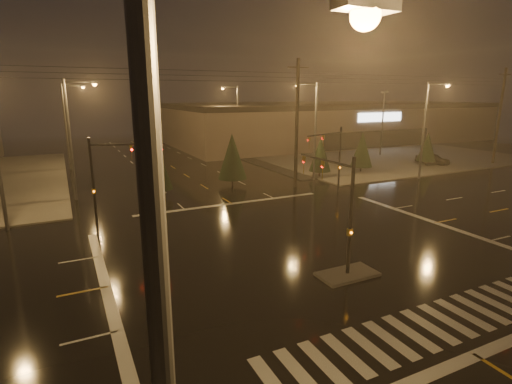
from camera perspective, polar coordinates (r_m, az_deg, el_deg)
ground at (r=23.84m, az=6.84°, el=-8.02°), size 140.00×140.00×0.00m
sidewalk_ne at (r=64.87m, az=14.89°, el=5.58°), size 36.00×36.00×0.12m
median_island at (r=20.86m, az=12.91°, el=-11.37°), size 3.00×1.60×0.15m
crosswalk at (r=17.79m, az=23.46°, el=-17.17°), size 15.00×2.60×0.01m
stop_bar_near at (r=16.80m, az=28.90°, el=-19.76°), size 16.00×0.50×0.01m
stop_bar_far at (r=33.11m, az=-3.50°, el=-1.67°), size 16.00×0.50×0.01m
parking_lot at (r=66.82m, az=19.28°, el=5.48°), size 50.00×24.00×0.08m
retail_building at (r=80.06m, az=10.27°, el=10.02°), size 60.20×28.30×7.20m
signal_mast_median at (r=20.30m, az=11.83°, el=-0.96°), size 0.25×4.59×6.00m
signal_mast_ne at (r=36.27m, az=11.01°, el=5.58°), size 4.84×1.86×6.00m
signal_mast_nw at (r=29.20m, az=-20.42°, el=3.01°), size 4.84×1.86×6.00m
streetlight_1 at (r=36.64m, az=-24.65°, el=7.83°), size 2.77×0.32×10.00m
streetlight_2 at (r=52.60m, az=-25.28°, el=9.22°), size 2.77×0.32×10.00m
streetlight_3 at (r=41.78m, az=8.14°, el=9.52°), size 2.77×0.32×10.00m
streetlight_4 at (r=59.38m, az=-2.90°, el=10.87°), size 2.77×0.32×10.00m
streetlight_6 at (r=45.37m, az=23.21°, el=8.89°), size 0.32×2.77×10.00m
utility_pole_1 at (r=38.35m, az=5.85°, el=9.71°), size 2.20×0.32×12.00m
utility_pole_2 at (r=59.84m, az=31.43°, el=9.24°), size 2.20×0.32×12.00m
conifer_0 at (r=43.69m, az=9.18°, el=5.34°), size 2.34×2.34×4.36m
conifer_1 at (r=47.48m, az=14.91°, el=5.88°), size 2.50×2.50×4.61m
conifer_2 at (r=54.32m, az=23.27°, el=5.98°), size 2.28×2.28×4.26m
conifer_3 at (r=35.84m, az=-14.27°, el=3.99°), size 2.92×2.92×5.26m
conifer_4 at (r=39.21m, az=-3.41°, el=5.12°), size 2.84×2.84×5.14m
car_parked at (r=56.38m, az=23.92°, el=4.35°), size 2.80×4.50×1.43m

